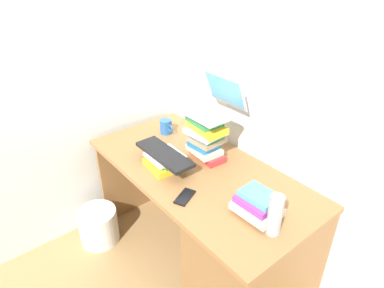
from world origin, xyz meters
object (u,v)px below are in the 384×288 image
(desk, at_px, (236,248))
(book_stack_side, at_px, (258,204))
(wastebasket, at_px, (99,226))
(book_stack_tall, at_px, (206,136))
(book_stack_keyboard_riser, at_px, (165,161))
(cell_phone, at_px, (185,197))
(keyboard, at_px, (164,154))
(water_bottle, at_px, (275,215))
(laptop, at_px, (214,104))
(mug, at_px, (166,127))
(computer_mouse, at_px, (247,194))

(desk, xyz_separation_m, book_stack_side, (0.10, 0.01, 0.39))
(wastebasket, bearing_deg, book_stack_side, 22.46)
(book_stack_tall, bearing_deg, wastebasket, -131.04)
(book_stack_tall, height_order, book_stack_keyboard_riser, book_stack_tall)
(cell_phone, xyz_separation_m, wastebasket, (-0.73, -0.23, -0.61))
(keyboard, bearing_deg, book_stack_keyboard_riser, 140.82)
(book_stack_side, relative_size, water_bottle, 1.09)
(book_stack_side, distance_m, laptop, 0.65)
(book_stack_side, bearing_deg, desk, -177.13)
(desk, relative_size, book_stack_keyboard_riser, 6.64)
(desk, xyz_separation_m, keyboard, (-0.52, -0.11, 0.42))
(desk, height_order, wastebasket, desk)
(book_stack_tall, distance_m, book_stack_keyboard_riser, 0.29)
(mug, bearing_deg, book_stack_side, -8.07)
(laptop, xyz_separation_m, computer_mouse, (0.43, -0.15, -0.33))
(book_stack_tall, xyz_separation_m, book_stack_keyboard_riser, (-0.08, -0.25, -0.11))
(laptop, distance_m, keyboard, 0.42)
(book_stack_side, xyz_separation_m, computer_mouse, (-0.12, 0.05, -0.04))
(book_stack_side, height_order, mug, book_stack_side)
(book_stack_tall, bearing_deg, cell_phone, -55.96)
(book_stack_tall, xyz_separation_m, computer_mouse, (0.43, -0.09, -0.13))
(book_stack_side, relative_size, cell_phone, 1.68)
(desk, xyz_separation_m, water_bottle, (0.24, -0.04, 0.44))
(water_bottle, distance_m, cell_phone, 0.49)
(water_bottle, bearing_deg, book_stack_side, 162.47)
(wastebasket, bearing_deg, cell_phone, 17.53)
(book_stack_side, height_order, keyboard, book_stack_side)
(cell_phone, bearing_deg, mug, 127.93)
(computer_mouse, relative_size, mug, 0.84)
(wastebasket, bearing_deg, book_stack_keyboard_riser, 37.39)
(book_stack_side, bearing_deg, water_bottle, -17.53)
(computer_mouse, relative_size, cell_phone, 0.76)
(book_stack_keyboard_riser, distance_m, computer_mouse, 0.54)
(book_stack_keyboard_riser, distance_m, mug, 0.42)
(book_stack_side, distance_m, keyboard, 0.64)
(laptop, xyz_separation_m, cell_phone, (0.23, -0.40, -0.35))
(desk, bearing_deg, keyboard, -168.13)
(keyboard, height_order, water_bottle, water_bottle)
(mug, xyz_separation_m, cell_phone, (0.65, -0.34, -0.05))
(book_stack_tall, height_order, cell_phone, book_stack_tall)
(desk, bearing_deg, cell_phone, -137.39)
(book_stack_side, relative_size, wastebasket, 0.82)
(keyboard, bearing_deg, mug, 143.49)
(book_stack_keyboard_riser, height_order, keyboard, keyboard)
(mug, bearing_deg, wastebasket, -98.04)
(laptop, relative_size, water_bottle, 1.45)
(cell_phone, bearing_deg, keyboard, 139.68)
(keyboard, distance_m, computer_mouse, 0.54)
(book_stack_keyboard_riser, height_order, book_stack_side, book_stack_side)
(mug, distance_m, wastebasket, 0.87)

